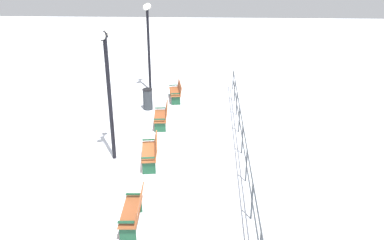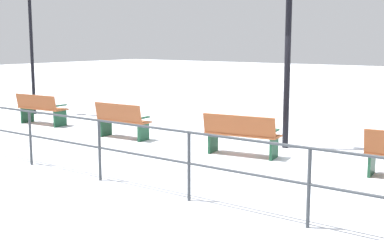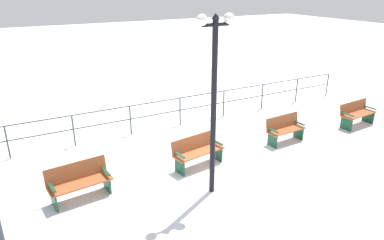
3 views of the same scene
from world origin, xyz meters
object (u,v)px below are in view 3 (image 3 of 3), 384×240
object	(u,v)px
bench_fourth	(285,129)
lamppost_middle	(214,83)
bench_second	(79,181)
bench_fifth	(357,113)
bench_third	(198,151)

from	to	relation	value
bench_fourth	lamppost_middle	world-z (taller)	lamppost_middle
bench_second	bench_fifth	xyz separation A→B (m)	(0.02, 10.02, 0.02)
bench_third	lamppost_middle	distance (m)	2.75
bench_fourth	lamppost_middle	size ratio (longest dim) A/B	0.33
bench_third	lamppost_middle	size ratio (longest dim) A/B	0.37
lamppost_middle	bench_fourth	bearing A→B (deg)	111.17
bench_fifth	lamppost_middle	xyz separation A→B (m)	(1.27, -7.02, 2.38)
bench_fifth	lamppost_middle	size ratio (longest dim) A/B	0.36
bench_second	bench_third	bearing A→B (deg)	84.80
bench_fourth	lamppost_middle	distance (m)	4.62
bench_fourth	lamppost_middle	xyz separation A→B (m)	(1.43, -3.69, 2.38)
bench_fourth	bench_fifth	bearing A→B (deg)	84.04
bench_third	bench_fifth	bearing A→B (deg)	80.64
bench_fourth	bench_fifth	world-z (taller)	bench_fourth
bench_fifth	bench_second	bearing A→B (deg)	-94.60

